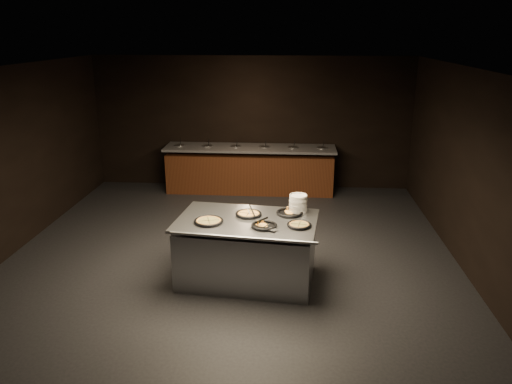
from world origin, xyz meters
TOP-DOWN VIEW (x-y plane):
  - room at (0.00, 0.00)m, footprint 7.02×8.02m
  - salad_bar at (0.00, 3.56)m, footprint 3.70×0.83m
  - serving_counter at (0.32, -0.55)m, footprint 2.04×1.43m
  - plate_stack at (1.02, -0.19)m, footprint 0.25×0.25m
  - pan_veggie_whole at (-0.19, -0.70)m, footprint 0.40×0.40m
  - pan_cheese_whole at (0.33, -0.38)m, footprint 0.37×0.37m
  - pan_cheese_slices_a at (0.90, -0.29)m, footprint 0.38×0.38m
  - pan_cheese_slices_b at (0.57, -0.81)m, footprint 0.35×0.35m
  - pan_veggie_slices at (1.04, -0.75)m, footprint 0.33×0.33m
  - server_left at (0.35, -0.42)m, footprint 0.22×0.28m
  - server_right at (0.58, -0.87)m, footprint 0.32×0.24m

SIDE VIEW (x-z plane):
  - salad_bar at x=0.00m, z-range -0.15..1.03m
  - serving_counter at x=0.32m, z-range -0.02..0.90m
  - pan_cheese_slices_a at x=0.90m, z-range 0.92..0.96m
  - pan_cheese_slices_b at x=0.57m, z-range 0.92..0.96m
  - pan_veggie_slices at x=1.04m, z-range 0.92..0.96m
  - pan_cheese_whole at x=0.33m, z-range 0.92..0.96m
  - pan_veggie_whole at x=-0.19m, z-range 0.92..0.96m
  - server_left at x=0.35m, z-range 0.91..1.08m
  - server_right at x=0.58m, z-range 0.92..1.09m
  - plate_stack at x=1.02m, z-range 0.92..1.17m
  - room at x=0.00m, z-range -0.01..2.91m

